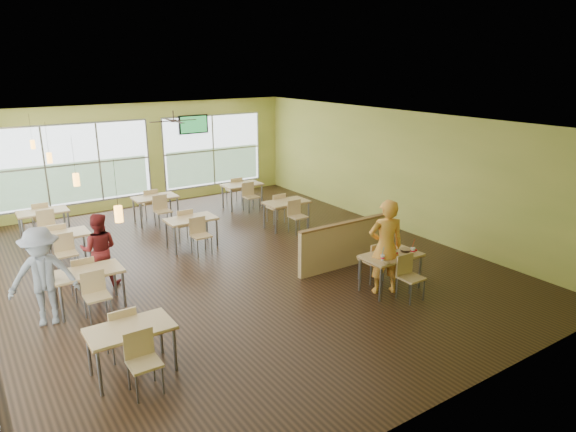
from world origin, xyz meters
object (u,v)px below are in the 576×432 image
object	(u,v)px
half_wall_divider	(344,244)
man_plaid	(386,247)
main_table	(391,260)
food_basket	(405,250)

from	to	relation	value
half_wall_divider	man_plaid	world-z (taller)	man_plaid
man_plaid	half_wall_divider	bearing A→B (deg)	-72.89
main_table	food_basket	size ratio (longest dim) A/B	6.67
main_table	food_basket	distance (m)	0.39
main_table	half_wall_divider	size ratio (longest dim) A/B	0.63
main_table	half_wall_divider	xyz separation A→B (m)	(0.00, 1.45, -0.11)
food_basket	half_wall_divider	bearing A→B (deg)	103.69
half_wall_divider	food_basket	distance (m)	1.54
main_table	half_wall_divider	world-z (taller)	half_wall_divider
food_basket	man_plaid	bearing A→B (deg)	178.65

